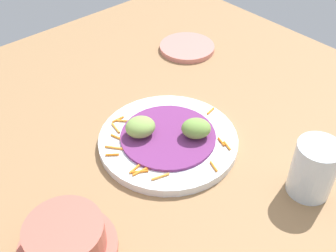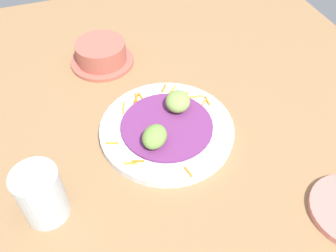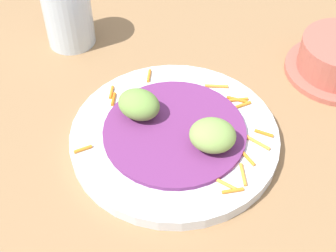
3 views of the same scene
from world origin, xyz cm
name	(u,v)px [view 3 (image 3 of 3)]	position (x,y,z in cm)	size (l,w,h in cm)	color
table_surface	(191,130)	(0.00, 0.00, 1.00)	(110.00, 110.00, 2.00)	#936D47
main_plate	(174,137)	(-2.69, -2.16, 2.78)	(24.88, 24.88, 1.57)	silver
cabbage_bed	(175,131)	(-2.69, -2.16, 3.85)	(16.98, 16.98, 0.56)	#702D6B
carrot_garnish	(210,125)	(1.65, -2.15, 3.77)	(23.14, 21.64, 0.40)	orange
guac_scoop_left	(139,104)	(-6.18, 1.24, 5.86)	(5.17, 4.12, 3.46)	#759E47
guac_scoop_center	(213,135)	(0.81, -5.55, 5.81)	(5.30, 4.66, 3.37)	#84A851
water_glass	(68,14)	(-12.29, 20.69, 6.77)	(6.86, 6.86, 9.54)	silver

